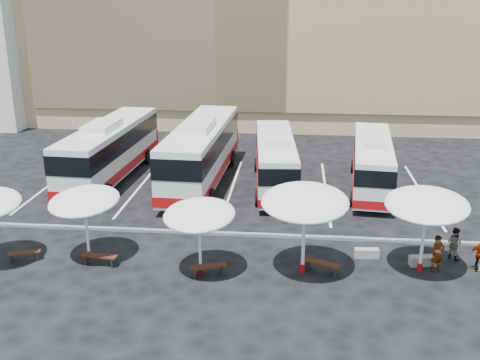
# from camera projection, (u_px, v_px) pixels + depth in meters

# --- Properties ---
(ground) EXTENTS (120.00, 120.00, 0.00)m
(ground) POSITION_uv_depth(u_px,v_px,m) (215.00, 238.00, 28.71)
(ground) COLOR black
(ground) RESTS_ON ground
(curb_divider) EXTENTS (34.00, 0.25, 0.15)m
(curb_divider) POSITION_uv_depth(u_px,v_px,m) (216.00, 233.00, 29.16)
(curb_divider) COLOR black
(curb_divider) RESTS_ON ground
(bay_lines) EXTENTS (24.15, 12.00, 0.01)m
(bay_lines) POSITION_uv_depth(u_px,v_px,m) (232.00, 188.00, 36.27)
(bay_lines) COLOR white
(bay_lines) RESTS_ON ground
(bus_0) EXTENTS (3.50, 12.98, 4.08)m
(bus_0) POSITION_uv_depth(u_px,v_px,m) (110.00, 148.00, 37.53)
(bus_0) COLOR white
(bus_0) RESTS_ON ground
(bus_1) EXTENTS (3.56, 13.66, 4.30)m
(bus_1) POSITION_uv_depth(u_px,v_px,m) (201.00, 150.00, 36.74)
(bus_1) COLOR white
(bus_1) RESTS_ON ground
(bus_2) EXTENTS (3.23, 11.25, 3.52)m
(bus_2) POSITION_uv_depth(u_px,v_px,m) (275.00, 159.00, 36.10)
(bus_2) COLOR white
(bus_2) RESTS_ON ground
(bus_3) EXTENTS (3.33, 11.04, 3.45)m
(bus_3) POSITION_uv_depth(u_px,v_px,m) (372.00, 161.00, 35.76)
(bus_3) COLOR white
(bus_3) RESTS_ON ground
(sunshade_1) EXTENTS (3.93, 3.96, 3.40)m
(sunshade_1) POSITION_uv_depth(u_px,v_px,m) (84.00, 201.00, 25.64)
(sunshade_1) COLOR white
(sunshade_1) RESTS_ON ground
(sunshade_2) EXTENTS (3.75, 3.78, 3.31)m
(sunshade_2) POSITION_uv_depth(u_px,v_px,m) (199.00, 215.00, 24.25)
(sunshade_2) COLOR white
(sunshade_2) RESTS_ON ground
(sunshade_3) EXTENTS (4.06, 4.11, 3.99)m
(sunshade_3) POSITION_uv_depth(u_px,v_px,m) (305.00, 202.00, 24.09)
(sunshade_3) COLOR white
(sunshade_3) RESTS_ON ground
(sunshade_4) EXTENTS (4.41, 4.45, 3.78)m
(sunshade_4) POSITION_uv_depth(u_px,v_px,m) (427.00, 205.00, 24.26)
(sunshade_4) COLOR white
(sunshade_4) RESTS_ON ground
(wood_bench_0) EXTENTS (1.50, 0.89, 0.45)m
(wood_bench_0) POSITION_uv_depth(u_px,v_px,m) (24.00, 254.00, 26.20)
(wood_bench_0) COLOR #33150B
(wood_bench_0) RESTS_ON ground
(wood_bench_1) EXTENTS (1.68, 0.63, 0.50)m
(wood_bench_1) POSITION_uv_depth(u_px,v_px,m) (100.00, 258.00, 25.76)
(wood_bench_1) COLOR #33150B
(wood_bench_1) RESTS_ON ground
(wood_bench_2) EXTENTS (1.66, 0.97, 0.50)m
(wood_bench_2) POSITION_uv_depth(u_px,v_px,m) (208.00, 268.00, 24.80)
(wood_bench_2) COLOR #33150B
(wood_bench_2) RESTS_ON ground
(wood_bench_3) EXTENTS (1.72, 1.08, 0.51)m
(wood_bench_3) POSITION_uv_depth(u_px,v_px,m) (322.00, 265.00, 25.05)
(wood_bench_3) COLOR #33150B
(wood_bench_3) RESTS_ON ground
(conc_bench_0) EXTENTS (1.19, 0.47, 0.44)m
(conc_bench_0) POSITION_uv_depth(u_px,v_px,m) (366.00, 253.00, 26.58)
(conc_bench_0) COLOR gray
(conc_bench_0) RESTS_ON ground
(conc_bench_1) EXTENTS (1.27, 0.63, 0.46)m
(conc_bench_1) POSITION_uv_depth(u_px,v_px,m) (423.00, 261.00, 25.80)
(conc_bench_1) COLOR gray
(conc_bench_1) RESTS_ON ground
(passenger_0) EXTENTS (0.74, 0.62, 1.74)m
(passenger_0) POSITION_uv_depth(u_px,v_px,m) (437.00, 254.00, 25.04)
(passenger_0) COLOR black
(passenger_0) RESTS_ON ground
(passenger_1) EXTENTS (0.96, 0.97, 1.58)m
(passenger_1) POSITION_uv_depth(u_px,v_px,m) (455.00, 243.00, 26.27)
(passenger_1) COLOR black
(passenger_1) RESTS_ON ground
(passenger_2) EXTENTS (0.95, 0.45, 1.58)m
(passenger_2) POSITION_uv_depth(u_px,v_px,m) (480.00, 255.00, 25.12)
(passenger_2) COLOR black
(passenger_2) RESTS_ON ground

